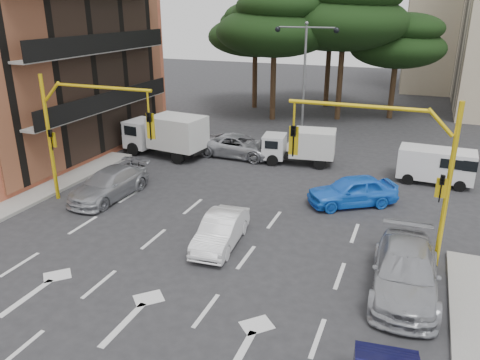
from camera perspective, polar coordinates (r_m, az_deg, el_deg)
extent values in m
plane|color=#28282B|center=(18.46, -5.13, -8.24)|extent=(120.00, 120.00, 0.00)
cube|color=gray|center=(32.50, 7.46, 4.68)|extent=(1.40, 6.00, 0.15)
cube|color=black|center=(28.79, -17.56, 13.92)|extent=(0.12, 14.72, 11.20)
cube|color=black|center=(46.48, 25.92, 18.17)|extent=(0.12, 11.04, 16.20)
cube|color=black|center=(58.47, 20.02, 18.05)|extent=(0.12, 11.04, 14.20)
cylinder|color=#382616|center=(38.68, 4.04, 10.99)|extent=(0.44, 0.44, 4.95)
ellipsoid|color=black|center=(38.20, 4.21, 17.59)|extent=(9.15, 9.15, 3.87)
ellipsoid|color=black|center=(37.59, 5.03, 20.38)|extent=(6.86, 6.86, 2.86)
ellipsoid|color=black|center=(38.59, 3.66, 19.60)|extent=(6.07, 6.07, 2.64)
cylinder|color=#382616|center=(39.42, 12.03, 11.11)|extent=(0.44, 0.44, 5.40)
ellipsoid|color=black|center=(38.96, 12.58, 18.17)|extent=(9.98, 9.98, 4.22)
ellipsoid|color=black|center=(39.32, 12.06, 20.33)|extent=(6.62, 6.62, 2.88)
cylinder|color=#382616|center=(43.40, 1.81, 11.77)|extent=(0.44, 0.44, 4.50)
ellipsoid|color=black|center=(42.97, 1.87, 17.11)|extent=(8.32, 8.32, 3.52)
ellipsoid|color=black|center=(42.33, 2.52, 19.36)|extent=(6.24, 6.24, 2.60)
ellipsoid|color=black|center=(43.37, 1.38, 18.74)|extent=(5.52, 5.52, 2.40)
cylinder|color=#382616|center=(41.05, 18.03, 9.97)|extent=(0.44, 0.44, 4.05)
ellipsoid|color=black|center=(40.60, 18.61, 15.01)|extent=(7.49, 7.49, 3.17)
ellipsoid|color=black|center=(40.08, 19.71, 17.04)|extent=(5.62, 5.62, 2.34)
ellipsoid|color=black|center=(40.86, 18.09, 16.63)|extent=(4.97, 4.97, 2.16)
cylinder|color=#382616|center=(44.67, 10.58, 11.98)|extent=(0.44, 0.44, 4.95)
ellipsoid|color=black|center=(44.25, 10.97, 17.69)|extent=(9.15, 9.15, 3.87)
ellipsoid|color=black|center=(43.71, 11.86, 20.06)|extent=(6.86, 6.86, 2.86)
ellipsoid|color=black|center=(44.61, 10.50, 19.44)|extent=(6.07, 6.07, 2.64)
cylinder|color=yellow|center=(17.46, 24.01, -0.93)|extent=(0.18, 0.18, 6.00)
cylinder|color=yellow|center=(16.81, 23.24, 6.46)|extent=(0.95, 0.14, 0.95)
cylinder|color=yellow|center=(16.86, 14.00, 8.78)|extent=(4.80, 0.14, 0.14)
cylinder|color=yellow|center=(17.36, 6.62, 8.06)|extent=(0.08, 0.08, 0.90)
imported|color=black|center=(17.62, 6.49, 4.72)|extent=(0.20, 0.24, 1.20)
cube|color=yellow|center=(17.69, 6.55, 4.79)|extent=(0.36, 0.06, 1.10)
imported|color=black|center=(17.31, 23.30, -1.01)|extent=(0.16, 0.20, 1.00)
cube|color=yellow|center=(17.40, 23.29, -0.90)|extent=(0.35, 0.08, 0.70)
cylinder|color=yellow|center=(23.66, -22.20, 4.65)|extent=(0.18, 0.18, 6.00)
cylinder|color=yellow|center=(22.83, -21.93, 9.98)|extent=(0.95, 0.14, 0.95)
cylinder|color=yellow|center=(21.00, -16.43, 10.79)|extent=(4.80, 0.14, 0.14)
cylinder|color=yellow|center=(19.83, -11.17, 9.37)|extent=(0.08, 0.08, 0.90)
imported|color=black|center=(20.05, -10.96, 6.43)|extent=(0.20, 0.24, 1.20)
cube|color=yellow|center=(20.12, -10.84, 6.48)|extent=(0.36, 0.06, 1.10)
imported|color=black|center=(23.40, -22.05, 4.51)|extent=(0.16, 0.20, 1.00)
cube|color=yellow|center=(23.47, -21.89, 4.58)|extent=(0.35, 0.08, 0.70)
cylinder|color=slate|center=(31.69, 7.79, 11.35)|extent=(0.16, 0.16, 7.50)
cylinder|color=slate|center=(31.55, 6.45, 18.04)|extent=(1.80, 0.10, 0.10)
sphere|color=black|center=(31.83, 4.62, 17.85)|extent=(0.36, 0.36, 0.36)
cylinder|color=slate|center=(31.12, 9.81, 17.85)|extent=(1.80, 0.10, 0.10)
sphere|color=black|center=(30.93, 11.68, 17.43)|extent=(0.36, 0.36, 0.36)
sphere|color=slate|center=(31.31, 8.14, 18.41)|extent=(0.24, 0.24, 0.24)
imported|color=white|center=(18.33, -2.36, -6.19)|extent=(1.62, 3.87, 1.24)
imported|color=blue|center=(22.52, 13.54, -1.28)|extent=(4.42, 3.70, 1.43)
imported|color=#A1A3A9|center=(23.67, -15.67, -0.47)|extent=(2.19, 4.83, 1.37)
imported|color=#A4A5AC|center=(29.03, -0.13, 4.18)|extent=(5.00, 2.42, 1.37)
imported|color=#9FA1A7|center=(16.39, 19.50, -10.48)|extent=(2.30, 5.21, 1.49)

